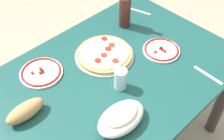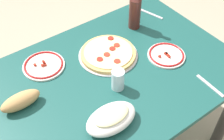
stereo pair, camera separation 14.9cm
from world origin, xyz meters
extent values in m
cube|color=#194C47|center=(0.00, 0.00, 0.70)|extent=(1.32, 0.90, 0.03)
cylinder|color=#33302D|center=(-0.60, -0.39, 0.34)|extent=(0.07, 0.07, 0.68)
cylinder|color=#B7B7BC|center=(-0.06, -0.12, 0.71)|extent=(0.32, 0.32, 0.01)
cylinder|color=tan|center=(-0.06, -0.12, 0.73)|extent=(0.30, 0.30, 0.02)
cylinder|color=beige|center=(-0.06, -0.12, 0.74)|extent=(0.26, 0.26, 0.01)
cylinder|color=maroon|center=(-0.14, -0.20, 0.74)|extent=(0.03, 0.03, 0.00)
cylinder|color=maroon|center=(0.01, -0.10, 0.74)|extent=(0.03, 0.03, 0.00)
cylinder|color=#B22D1E|center=(-0.13, -0.14, 0.74)|extent=(0.03, 0.03, 0.00)
cylinder|color=#B22D1E|center=(-0.06, -0.04, 0.74)|extent=(0.03, 0.03, 0.00)
cylinder|color=maroon|center=(-0.10, -0.13, 0.74)|extent=(0.03, 0.03, 0.00)
cylinder|color=#B22D1E|center=(-0.04, -0.11, 0.74)|extent=(0.03, 0.03, 0.00)
ellipsoid|color=white|center=(0.18, 0.24, 0.75)|extent=(0.24, 0.15, 0.07)
ellipsoid|color=#AD2819|center=(0.18, 0.24, 0.76)|extent=(0.20, 0.12, 0.03)
ellipsoid|color=beige|center=(0.18, 0.24, 0.78)|extent=(0.17, 0.10, 0.02)
cylinder|color=#471E19|center=(-0.34, -0.24, 0.81)|extent=(0.07, 0.07, 0.19)
cylinder|color=silver|center=(0.03, 0.09, 0.77)|extent=(0.06, 0.06, 0.11)
cylinder|color=white|center=(0.26, -0.25, 0.72)|extent=(0.22, 0.22, 0.01)
torus|color=red|center=(0.26, -0.25, 0.72)|extent=(0.20, 0.20, 0.01)
cube|color=#AD2819|center=(0.29, -0.28, 0.73)|extent=(0.01, 0.01, 0.01)
cube|color=#AD2819|center=(0.25, -0.27, 0.73)|extent=(0.01, 0.01, 0.01)
cube|color=#AD2819|center=(0.26, -0.25, 0.73)|extent=(0.01, 0.01, 0.01)
cube|color=#AD2819|center=(0.25, -0.25, 0.73)|extent=(0.01, 0.01, 0.01)
cube|color=#AD2819|center=(0.25, -0.25, 0.73)|extent=(0.01, 0.01, 0.01)
cylinder|color=white|center=(-0.32, 0.06, 0.72)|extent=(0.20, 0.20, 0.01)
torus|color=red|center=(-0.32, 0.06, 0.72)|extent=(0.19, 0.19, 0.01)
cube|color=#AD2819|center=(-0.27, 0.06, 0.73)|extent=(0.01, 0.01, 0.01)
cube|color=#AD2819|center=(-0.31, 0.09, 0.73)|extent=(0.01, 0.01, 0.01)
cube|color=#AD2819|center=(-0.32, 0.06, 0.73)|extent=(0.01, 0.01, 0.01)
cube|color=#AD2819|center=(-0.32, 0.06, 0.73)|extent=(0.01, 0.01, 0.01)
cube|color=#AD2819|center=(-0.32, 0.08, 0.73)|extent=(0.01, 0.01, 0.01)
cube|color=#AD2819|center=(-0.32, 0.06, 0.73)|extent=(0.01, 0.01, 0.01)
ellipsoid|color=tan|center=(0.45, -0.08, 0.75)|extent=(0.19, 0.08, 0.07)
cube|color=#B7B7BC|center=(-0.34, 0.35, 0.71)|extent=(0.02, 0.17, 0.00)
cube|color=#B7B7BC|center=(-0.51, -0.28, 0.71)|extent=(0.06, 0.17, 0.00)
camera|label=1|loc=(0.73, 0.75, 1.81)|focal=47.55mm
camera|label=2|loc=(0.61, 0.84, 1.81)|focal=47.55mm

